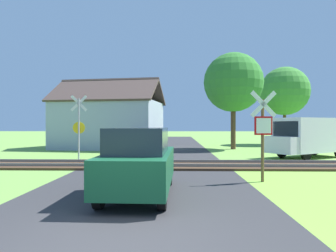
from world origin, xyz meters
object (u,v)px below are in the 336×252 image
(house, at_px, (109,123))
(parked_car, at_px, (139,161))
(crossing_sign_far, at_px, (79,124))
(mail_truck, at_px, (309,136))
(tree_right, at_px, (233,83))
(stop_sign_near, at_px, (263,130))
(tree_far, at_px, (285,91))

(house, height_order, parked_car, house)
(house, relative_size, parked_car, 2.18)
(crossing_sign_far, bearing_deg, mail_truck, -3.59)
(tree_right, height_order, mail_truck, tree_right)
(mail_truck, bearing_deg, house, 32.36)
(stop_sign_near, height_order, tree_far, tree_far)
(tree_far, distance_m, mail_truck, 12.12)
(house, xyz_separation_m, mail_truck, (12.77, -6.55, -0.75))
(stop_sign_near, bearing_deg, tree_right, -104.38)
(tree_right, relative_size, parked_car, 1.81)
(tree_right, distance_m, mail_truck, 7.62)
(crossing_sign_far, distance_m, house, 7.74)
(crossing_sign_far, relative_size, tree_far, 0.48)
(stop_sign_near, bearing_deg, parked_car, 19.44)
(parked_car, bearing_deg, crossing_sign_far, 119.50)
(stop_sign_near, bearing_deg, crossing_sign_far, -44.97)
(crossing_sign_far, height_order, mail_truck, crossing_sign_far)
(parked_car, bearing_deg, tree_far, 63.11)
(tree_far, height_order, mail_truck, tree_far)
(stop_sign_near, relative_size, tree_right, 0.40)
(tree_right, xyz_separation_m, parked_car, (-5.31, -15.03, -4.17))
(crossing_sign_far, distance_m, mail_truck, 12.76)
(house, relative_size, tree_right, 1.20)
(stop_sign_near, relative_size, tree_far, 0.41)
(house, distance_m, tree_right, 10.15)
(crossing_sign_far, height_order, house, house)
(tree_right, xyz_separation_m, tree_far, (5.81, 5.41, -0.07))
(mail_truck, distance_m, parked_car, 12.52)
(crossing_sign_far, relative_size, parked_car, 0.85)
(house, bearing_deg, crossing_sign_far, -81.17)
(mail_truck, bearing_deg, tree_right, -2.15)
(tree_far, bearing_deg, house, -163.22)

